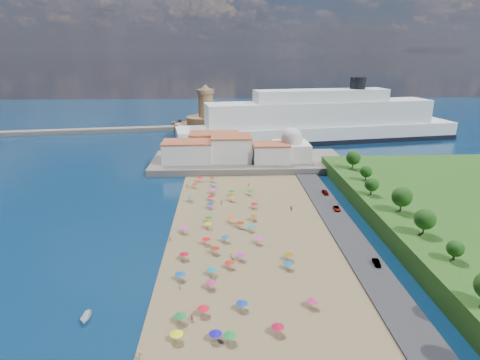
{
  "coord_description": "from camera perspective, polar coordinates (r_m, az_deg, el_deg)",
  "views": [
    {
      "loc": [
        -1.99,
        -109.86,
        51.63
      ],
      "look_at": [
        4.0,
        25.0,
        8.0
      ],
      "focal_mm": 30.0,
      "sensor_mm": 36.0,
      "label": 1
    }
  ],
  "objects": [
    {
      "name": "beachgoers",
      "position": [
        122.91,
        -2.85,
        -6.37
      ],
      "size": [
        39.02,
        93.76,
        1.88
      ],
      "color": "tan",
      "rests_on": "beach"
    },
    {
      "name": "fortress",
      "position": [
        252.11,
        -4.82,
        7.58
      ],
      "size": [
        40.0,
        40.0,
        32.4
      ],
      "color": "#A27A51",
      "rests_on": "ground"
    },
    {
      "name": "waterfront_buildings",
      "position": [
        188.65,
        -2.8,
        4.48
      ],
      "size": [
        57.0,
        29.0,
        11.0
      ],
      "color": "silver",
      "rests_on": "terrace"
    },
    {
      "name": "beach_parasols",
      "position": [
        109.65,
        -2.31,
        -8.93
      ],
      "size": [
        33.22,
        115.05,
        2.2
      ],
      "color": "gray",
      "rests_on": "beach"
    },
    {
      "name": "hillside_trees",
      "position": [
        122.16,
        22.23,
        -3.34
      ],
      "size": [
        13.55,
        108.73,
        7.64
      ],
      "color": "#382314",
      "rests_on": "hillside"
    },
    {
      "name": "cruise_ship",
      "position": [
        244.0,
        11.3,
        7.97
      ],
      "size": [
        171.15,
        52.83,
        37.03
      ],
      "color": "black",
      "rests_on": "ground"
    },
    {
      "name": "terrace",
      "position": [
        189.99,
        1.17,
        2.61
      ],
      "size": [
        90.0,
        36.0,
        3.0
      ],
      "primitive_type": "cube",
      "color": "#59544C",
      "rests_on": "ground"
    },
    {
      "name": "ground",
      "position": [
        121.41,
        -1.37,
        -7.26
      ],
      "size": [
        700.0,
        700.0,
        0.0
      ],
      "primitive_type": "plane",
      "color": "#071938",
      "rests_on": "ground"
    },
    {
      "name": "domed_building",
      "position": [
        188.56,
        7.32,
        4.69
      ],
      "size": [
        16.0,
        16.0,
        15.0
      ],
      "color": "silver",
      "rests_on": "terrace"
    },
    {
      "name": "jetty",
      "position": [
        223.85,
        -5.06,
        4.82
      ],
      "size": [
        18.0,
        70.0,
        2.4
      ],
      "primitive_type": "cube",
      "color": "#59544C",
      "rests_on": "ground"
    },
    {
      "name": "parked_cars",
      "position": [
        136.93,
        13.79,
        -4.18
      ],
      "size": [
        2.33,
        56.01,
        1.45
      ],
      "color": "gray",
      "rests_on": "promenade"
    },
    {
      "name": "breakwater",
      "position": [
        288.61,
        -24.63,
        6.24
      ],
      "size": [
        199.03,
        34.77,
        2.6
      ],
      "primitive_type": "cube",
      "rotation": [
        0.0,
        0.0,
        0.14
      ],
      "color": "#59544C",
      "rests_on": "ground"
    }
  ]
}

